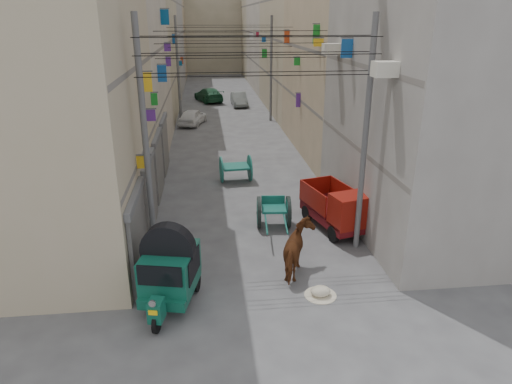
{
  "coord_description": "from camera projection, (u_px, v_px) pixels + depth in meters",
  "views": [
    {
      "loc": [
        -1.69,
        -8.35,
        7.82
      ],
      "look_at": [
        -0.02,
        6.5,
        2.1
      ],
      "focal_mm": 32.0,
      "sensor_mm": 36.0,
      "label": 1
    }
  ],
  "objects": [
    {
      "name": "ac_units",
      "position": [
        359.0,
        30.0,
        15.56
      ],
      "size": [
        0.7,
        6.55,
        3.35
      ],
      "color": "beige",
      "rests_on": "ground"
    },
    {
      "name": "end_cap_building",
      "position": [
        213.0,
        27.0,
        69.64
      ],
      "size": [
        22.0,
        10.0,
        13.0
      ],
      "primitive_type": "cube",
      "color": "#B5A78E",
      "rests_on": "ground"
    },
    {
      "name": "utility_poles",
      "position": [
        235.0,
        92.0,
        25.07
      ],
      "size": [
        7.4,
        22.2,
        8.0
      ],
      "color": "#565658",
      "rests_on": "ground"
    },
    {
      "name": "feed_sack",
      "position": [
        321.0,
        291.0,
        13.67
      ],
      "size": [
        0.6,
        0.48,
        0.3
      ],
      "primitive_type": "ellipsoid",
      "color": "beige",
      "rests_on": "ground"
    },
    {
      "name": "second_cart",
      "position": [
        236.0,
        168.0,
        23.03
      ],
      "size": [
        1.63,
        1.46,
        1.35
      ],
      "rotation": [
        0.0,
        0.0,
        0.08
      ],
      "color": "#14574B",
      "rests_on": "ground"
    },
    {
      "name": "distant_car_white",
      "position": [
        193.0,
        117.0,
        35.42
      ],
      "size": [
        2.41,
        3.88,
        1.23
      ],
      "primitive_type": "imported",
      "rotation": [
        0.0,
        0.0,
        2.86
      ],
      "color": "white",
      "rests_on": "ground"
    },
    {
      "name": "signboards",
      "position": [
        230.0,
        90.0,
        29.59
      ],
      "size": [
        8.22,
        40.52,
        5.67
      ],
      "color": "#164F9A",
      "rests_on": "ground"
    },
    {
      "name": "shutters_left",
      "position": [
        155.0,
        177.0,
        19.41
      ],
      "size": [
        0.18,
        14.4,
        2.88
      ],
      "color": "#48484D",
      "rests_on": "ground"
    },
    {
      "name": "building_row_right",
      "position": [
        310.0,
        34.0,
        40.92
      ],
      "size": [
        8.0,
        62.0,
        14.0
      ],
      "color": "gray",
      "rests_on": "ground"
    },
    {
      "name": "distant_car_green",
      "position": [
        209.0,
        95.0,
        45.24
      ],
      "size": [
        3.19,
        4.93,
        1.33
      ],
      "primitive_type": "imported",
      "rotation": [
        0.0,
        0.0,
        3.46
      ],
      "color": "#1C5232",
      "rests_on": "ground"
    },
    {
      "name": "overhead_cables",
      "position": [
        238.0,
        41.0,
        21.67
      ],
      "size": [
        7.4,
        22.52,
        1.12
      ],
      "color": "black",
      "rests_on": "ground"
    },
    {
      "name": "building_row_left",
      "position": [
        128.0,
        35.0,
        39.24
      ],
      "size": [
        8.0,
        62.0,
        14.0
      ],
      "color": "tan",
      "rests_on": "ground"
    },
    {
      "name": "horse",
      "position": [
        299.0,
        250.0,
        14.62
      ],
      "size": [
        1.46,
        2.18,
        1.69
      ],
      "primitive_type": "imported",
      "rotation": [
        0.0,
        0.0,
        2.84
      ],
      "color": "maroon",
      "rests_on": "ground"
    },
    {
      "name": "mini_truck",
      "position": [
        339.0,
        211.0,
        17.51
      ],
      "size": [
        2.21,
        3.47,
        1.8
      ],
      "rotation": [
        0.0,
        0.0,
        0.26
      ],
      "color": "black",
      "rests_on": "ground"
    },
    {
      "name": "auto_rickshaw",
      "position": [
        169.0,
        268.0,
        13.02
      ],
      "size": [
        1.93,
        2.8,
        1.9
      ],
      "rotation": [
        0.0,
        0.0,
        -0.22
      ],
      "color": "black",
      "rests_on": "ground"
    },
    {
      "name": "ground",
      "position": [
        288.0,
        373.0,
        10.72
      ],
      "size": [
        140.0,
        140.0,
        0.0
      ],
      "primitive_type": "plane",
      "color": "#454547",
      "rests_on": "ground"
    },
    {
      "name": "tonga_cart",
      "position": [
        274.0,
        211.0,
        18.03
      ],
      "size": [
        1.41,
        2.87,
        1.26
      ],
      "rotation": [
        0.0,
        0.0,
        -0.08
      ],
      "color": "black",
      "rests_on": "ground"
    },
    {
      "name": "distant_car_grey",
      "position": [
        239.0,
        99.0,
        43.07
      ],
      "size": [
        1.45,
        3.8,
        1.23
      ],
      "primitive_type": "imported",
      "rotation": [
        0.0,
        0.0,
        0.04
      ],
      "color": "slate",
      "rests_on": "ground"
    }
  ]
}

